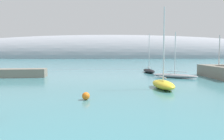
% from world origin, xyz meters
% --- Properties ---
extents(distant_ridge, '(371.73, 52.39, 40.58)m').
position_xyz_m(distant_ridge, '(-3.80, 196.77, 0.00)').
color(distant_ridge, '#999EA8').
rests_on(distant_ridge, ground).
extents(sailboat_grey_near_shore, '(7.65, 5.43, 7.81)m').
position_xyz_m(sailboat_grey_near_shore, '(13.09, 34.33, 0.42)').
color(sailboat_grey_near_shore, gray).
rests_on(sailboat_grey_near_shore, water).
extents(sailboat_black_mid_mooring, '(2.42, 7.78, 8.48)m').
position_xyz_m(sailboat_black_mid_mooring, '(10.28, 44.96, 0.46)').
color(sailboat_black_mid_mooring, black).
rests_on(sailboat_black_mid_mooring, water).
extents(sailboat_navy_outer_mooring, '(5.65, 6.35, 7.66)m').
position_xyz_m(sailboat_navy_outer_mooring, '(22.81, 39.16, 0.60)').
color(sailboat_navy_outer_mooring, navy).
rests_on(sailboat_navy_outer_mooring, water).
extents(sailboat_yellow_end_of_line, '(2.62, 5.81, 9.60)m').
position_xyz_m(sailboat_yellow_end_of_line, '(8.50, 22.21, 0.60)').
color(sailboat_yellow_end_of_line, yellow).
rests_on(sailboat_yellow_end_of_line, water).
extents(mooring_buoy_orange, '(0.71, 0.71, 0.71)m').
position_xyz_m(mooring_buoy_orange, '(0.10, 15.75, 0.35)').
color(mooring_buoy_orange, orange).
rests_on(mooring_buoy_orange, water).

